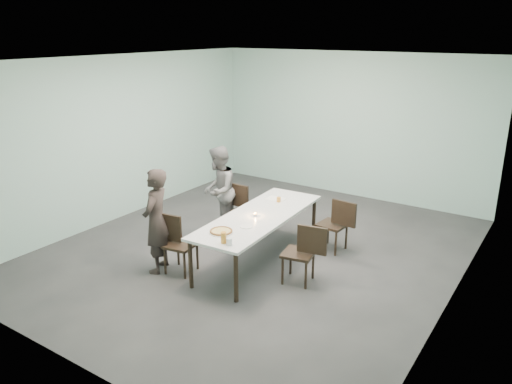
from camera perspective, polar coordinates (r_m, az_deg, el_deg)
The scene contains 16 objects.
ground at distance 8.17m, azimuth 0.12°, elevation -6.62°, with size 7.00×7.00×0.00m, color #333335.
room_shell at distance 7.54m, azimuth 0.13°, elevation 7.48°, with size 6.02×7.02×3.01m.
table at distance 7.55m, azimuth 0.33°, elevation -3.05°, with size 1.03×2.64×0.75m.
chair_near_left at distance 7.40m, azimuth -9.16°, elevation -5.35°, with size 0.64×0.47×0.87m.
chair_far_left at distance 8.65m, azimuth -1.46°, elevation -1.58°, with size 0.62×0.43×0.87m.
chair_near_right at distance 7.00m, azimuth 5.51°, elevation -6.60°, with size 0.64×0.49×0.87m.
chair_far_right at distance 8.05m, azimuth 9.25°, elevation -3.37°, with size 0.63×0.45×0.87m.
diner_near at distance 7.36m, azimuth -11.32°, elevation -3.26°, with size 0.57×0.37×1.56m, color black.
diner_far at distance 8.63m, azimuth -4.28°, elevation 0.20°, with size 0.75×0.58×1.54m, color slate.
pizza at distance 6.91m, azimuth -4.01°, elevation -4.51°, with size 0.34×0.34×0.04m.
side_plate at distance 7.09m, azimuth -1.11°, elevation -3.96°, with size 0.18×0.18×0.01m, color white.
beer_glass at distance 6.56m, azimuth -3.72°, elevation -5.23°, with size 0.08×0.08×0.15m, color orange.
water_tumbler at distance 6.52m, azimuth -3.07°, elevation -5.67°, with size 0.08×0.08×0.09m, color silver.
tealight at distance 7.48m, azimuth -0.11°, elevation -2.62°, with size 0.06×0.06×0.05m.
amber_tumbler at distance 8.09m, azimuth 2.61°, elevation -0.86°, with size 0.07×0.07×0.08m, color orange.
menu at distance 8.23m, azimuth 2.29°, elevation -0.78°, with size 0.30×0.22×0.01m, color silver.
Camera 1 is at (4.08, -6.19, 3.43)m, focal length 35.00 mm.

